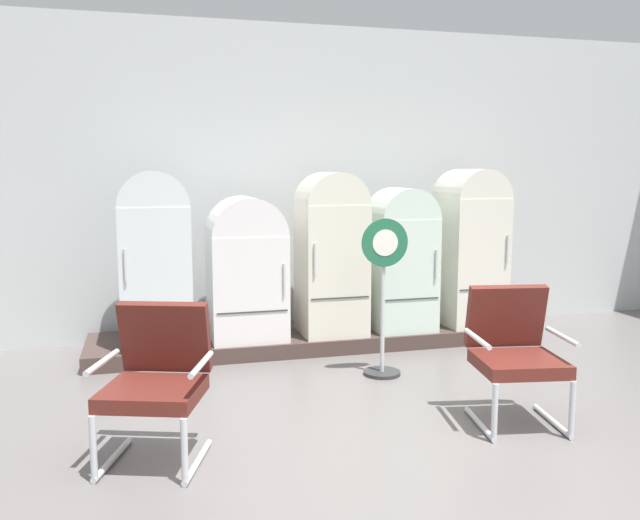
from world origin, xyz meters
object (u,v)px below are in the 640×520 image
at_px(refrigerator_1, 246,265).
at_px(refrigerator_4, 470,242).
at_px(refrigerator_0, 155,253).
at_px(refrigerator_3, 401,255).
at_px(armchair_right, 514,348).
at_px(refrigerator_2, 331,248).
at_px(armchair_left, 157,375).
at_px(sign_stand, 383,305).

xyz_separation_m(refrigerator_1, refrigerator_4, (2.36, -0.02, 0.16)).
bearing_deg(refrigerator_0, refrigerator_1, 2.54).
bearing_deg(refrigerator_1, refrigerator_3, -2.06).
relative_size(refrigerator_3, armchair_right, 1.52).
relative_size(refrigerator_2, armchair_left, 1.68).
relative_size(refrigerator_1, refrigerator_4, 0.84).
height_order(refrigerator_4, armchair_left, refrigerator_4).
bearing_deg(refrigerator_0, armchair_right, -42.86).
xyz_separation_m(refrigerator_2, refrigerator_4, (1.52, 0.02, 0.02)).
xyz_separation_m(refrigerator_1, refrigerator_3, (1.57, -0.06, 0.05)).
height_order(refrigerator_2, sign_stand, refrigerator_2).
bearing_deg(refrigerator_0, refrigerator_4, 0.38).
height_order(refrigerator_3, armchair_right, refrigerator_3).
bearing_deg(refrigerator_2, refrigerator_1, 177.69).
distance_m(refrigerator_1, armchair_left, 2.42).
xyz_separation_m(refrigerator_3, armchair_right, (-0.04, -2.20, -0.38)).
distance_m(armchair_left, sign_stand, 2.25).
relative_size(refrigerator_0, refrigerator_4, 0.99).
distance_m(refrigerator_1, armchair_right, 2.75).
distance_m(refrigerator_0, refrigerator_2, 1.69).
bearing_deg(refrigerator_0, refrigerator_2, 0.13).
bearing_deg(armchair_left, refrigerator_4, 34.24).
distance_m(refrigerator_0, sign_stand, 2.15).
bearing_deg(refrigerator_3, armchair_right, -90.92).
bearing_deg(armchair_right, refrigerator_3, 89.08).
bearing_deg(refrigerator_4, armchair_left, -145.76).
distance_m(refrigerator_1, sign_stand, 1.47).
bearing_deg(refrigerator_1, refrigerator_4, -0.40).
xyz_separation_m(refrigerator_2, armchair_left, (-1.73, -2.19, -0.47)).
distance_m(refrigerator_4, armchair_left, 3.96).
bearing_deg(refrigerator_0, refrigerator_3, -0.45).
relative_size(refrigerator_0, armchair_left, 1.70).
height_order(armchair_left, armchair_right, same).
xyz_separation_m(refrigerator_0, armchair_left, (-0.04, -2.19, -0.48)).
relative_size(armchair_left, armchair_right, 1.00).
height_order(refrigerator_1, refrigerator_2, refrigerator_2).
relative_size(refrigerator_1, armchair_left, 1.44).
distance_m(refrigerator_1, refrigerator_4, 2.36).
xyz_separation_m(refrigerator_1, sign_stand, (1.02, -1.04, -0.24)).
distance_m(refrigerator_0, armchair_right, 3.29).
bearing_deg(refrigerator_1, sign_stand, -45.51).
relative_size(refrigerator_2, sign_stand, 1.17).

